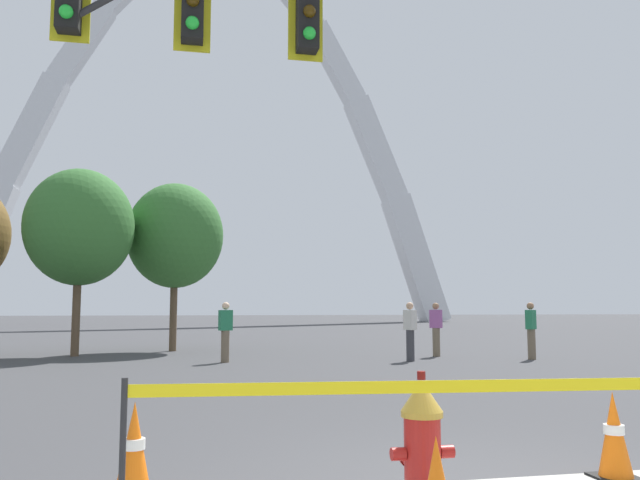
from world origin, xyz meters
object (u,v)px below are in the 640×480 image
traffic_cone_curb_edge (614,436)px  pedestrian_walking_left (436,329)px  traffic_cone_mid_sidewalk (134,452)px  pedestrian_near_trees (410,331)px  traffic_signal_gantry (98,61)px  pedestrian_walking_right (531,330)px  pedestrian_standing_center (225,331)px  fire_hydrant (422,446)px  monument_arch (212,146)px

traffic_cone_curb_edge → pedestrian_walking_left: bearing=74.2°
traffic_cone_mid_sidewalk → pedestrian_near_trees: bearing=61.1°
traffic_signal_gantry → pedestrian_near_trees: (7.03, 9.18, -3.45)m
pedestrian_walking_left → pedestrian_near_trees: 1.97m
traffic_cone_curb_edge → pedestrian_walking_left: (3.73, 13.18, 0.46)m
pedestrian_walking_right → pedestrian_walking_left: bearing=144.4°
traffic_signal_gantry → pedestrian_standing_center: 10.62m
pedestrian_walking_left → fire_hydrant: bearing=-112.4°
traffic_signal_gantry → pedestrian_walking_right: 14.33m
traffic_cone_mid_sidewalk → pedestrian_near_trees: size_ratio=0.46×
pedestrian_walking_right → pedestrian_near_trees: (-3.53, 0.13, 0.00)m
traffic_cone_mid_sidewalk → pedestrian_standing_center: pedestrian_standing_center is taller
traffic_cone_mid_sidewalk → pedestrian_standing_center: (1.40, 12.15, 0.46)m
pedestrian_walking_left → pedestrian_near_trees: (-1.33, -1.45, 0.00)m
traffic_cone_curb_edge → monument_arch: (-1.38, 58.12, 17.03)m
traffic_signal_gantry → pedestrian_walking_left: 13.96m
pedestrian_standing_center → traffic_cone_curb_edge: bearing=-78.4°
fire_hydrant → pedestrian_walking_right: 14.45m
traffic_cone_mid_sidewalk → monument_arch: bearing=87.5°
pedestrian_near_trees → pedestrian_walking_left: bearing=47.4°
monument_arch → traffic_signal_gantry: bearing=-93.4°
fire_hydrant → pedestrian_near_trees: (4.32, 12.25, 0.35)m
traffic_cone_curb_edge → pedestrian_walking_left: 13.70m
fire_hydrant → pedestrian_walking_left: (5.65, 13.70, 0.35)m
pedestrian_walking_left → pedestrian_standing_center: size_ratio=1.00×
traffic_cone_curb_edge → traffic_signal_gantry: (-4.63, 2.55, 3.91)m
pedestrian_walking_right → pedestrian_near_trees: same height
traffic_cone_mid_sidewalk → fire_hydrant: bearing=-20.4°
traffic_cone_mid_sidewalk → pedestrian_near_trees: (6.34, 11.50, 0.46)m
monument_arch → pedestrian_walking_left: monument_arch is taller
traffic_signal_gantry → pedestrian_walking_left: size_ratio=4.04×
traffic_cone_mid_sidewalk → pedestrian_walking_right: (9.88, 11.37, 0.46)m
pedestrian_walking_left → traffic_signal_gantry: bearing=-128.2°
traffic_signal_gantry → pedestrian_near_trees: bearing=52.6°
traffic_signal_gantry → pedestrian_near_trees: traffic_signal_gantry is taller
traffic_signal_gantry → pedestrian_walking_right: traffic_signal_gantry is taller
traffic_cone_mid_sidewalk → monument_arch: size_ratio=0.01×
traffic_cone_mid_sidewalk → pedestrian_standing_center: bearing=83.4°
pedestrian_standing_center → traffic_cone_mid_sidewalk: bearing=-96.6°
fire_hydrant → traffic_cone_curb_edge: fire_hydrant is taller
traffic_cone_mid_sidewalk → pedestrian_walking_left: (7.68, 12.95, 0.46)m
traffic_cone_mid_sidewalk → pedestrian_standing_center: size_ratio=0.46×
pedestrian_standing_center → monument_arch: bearing=88.5°
traffic_signal_gantry → pedestrian_near_trees: 12.07m
fire_hydrant → pedestrian_standing_center: size_ratio=0.62×
fire_hydrant → traffic_cone_mid_sidewalk: 2.16m
traffic_cone_mid_sidewalk → pedestrian_walking_left: pedestrian_walking_left is taller
monument_arch → pedestrian_walking_right: monument_arch is taller
fire_hydrant → traffic_signal_gantry: size_ratio=0.15×
traffic_cone_curb_edge → pedestrian_near_trees: 11.98m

